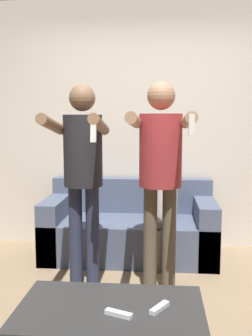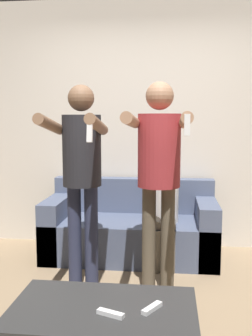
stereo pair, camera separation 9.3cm
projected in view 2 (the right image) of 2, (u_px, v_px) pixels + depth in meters
ground_plane at (135, 316)px, 2.85m from camera, size 14.00×14.00×0.00m
wall_back at (149, 125)px, 4.34m from camera, size 6.40×0.06×2.70m
couch at (131, 230)px, 4.07m from camera, size 1.73×0.79×0.77m
person_standing_left at (81, 165)px, 3.13m from camera, size 0.43×0.70×1.69m
person_standing_right at (159, 162)px, 3.05m from camera, size 0.45×0.82×1.70m
person_seated at (163, 202)px, 3.84m from camera, size 0.29×0.52×1.13m
coffee_table at (103, 313)px, 2.13m from camera, size 1.01×0.62×0.41m
remote_near at (111, 314)px, 2.03m from camera, size 0.15×0.09×0.02m
remote_far at (152, 308)px, 2.09m from camera, size 0.11×0.15×0.02m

